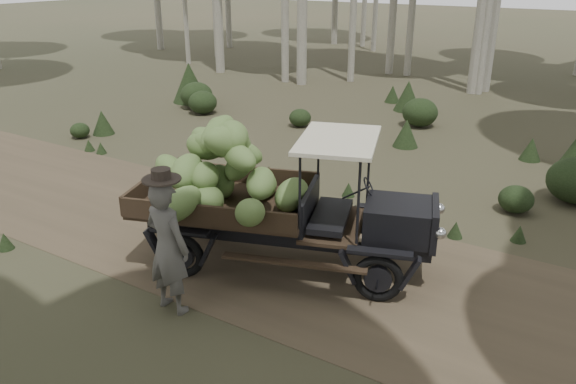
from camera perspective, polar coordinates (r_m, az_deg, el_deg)
name	(u,v)px	position (r m, az deg, el deg)	size (l,w,h in m)	color
ground	(190,227)	(10.48, -9.97, -3.53)	(120.00, 120.00, 0.00)	#473D2B
dirt_track	(190,227)	(10.47, -9.97, -3.51)	(70.00, 4.00, 0.01)	brown
banana_truck	(254,184)	(8.61, -3.47, 0.78)	(4.91, 3.15, 2.43)	black
farmer	(168,246)	(7.72, -12.14, -5.35)	(0.72, 0.53, 2.08)	#575450
undergrowth	(141,245)	(8.80, -14.74, -5.22)	(21.33, 22.75, 1.39)	#233319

